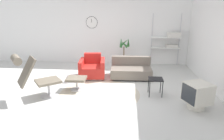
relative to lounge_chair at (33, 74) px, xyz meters
The scene contains 12 objects.
ground_plane 1.94m from the lounge_chair, 27.13° to the left, with size 12.00×12.00×0.00m, color silver.
wall_back 4.03m from the lounge_chair, 65.98° to the left, with size 12.00×0.09×2.80m.
wall_right 4.79m from the lounge_chair, 10.08° to the left, with size 0.06×12.00×2.80m.
round_rug 1.75m from the lounge_chair, 16.29° to the left, with size 2.16×2.16×0.01m.
lounge_chair is the anchor object (origin of this frame).
ottoman 1.18m from the lounge_chair, 37.54° to the left, with size 0.52×0.44×0.36m.
armchair_red 2.16m from the lounge_chair, 58.08° to the left, with size 0.89×0.92×0.75m.
couch_low 3.09m from the lounge_chair, 38.39° to the left, with size 1.32×0.88×0.64m.
side_table 3.08m from the lounge_chair, ahead, with size 0.36×0.36×0.45m.
crt_television 3.88m from the lounge_chair, ahead, with size 0.66×0.66×0.61m.
potted_plant 3.77m from the lounge_chair, 55.39° to the left, with size 0.39×0.40×1.17m.
shelf_unit 5.20m from the lounge_chair, 41.06° to the left, with size 1.12×0.28×2.01m.
Camera 1 is at (0.68, -5.25, 2.20)m, focal length 32.00 mm.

